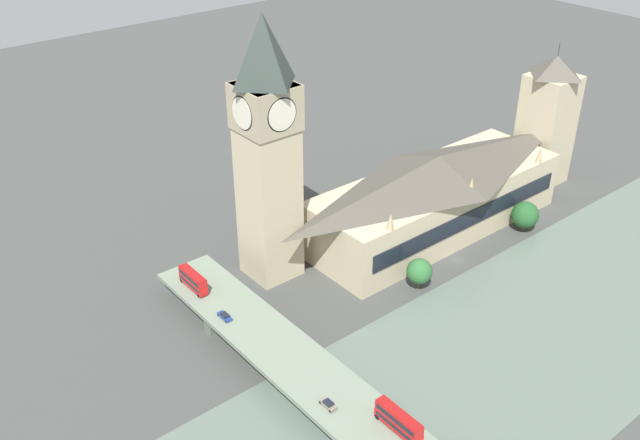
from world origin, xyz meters
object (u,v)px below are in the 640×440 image
parliament_hall (436,194)px  double_decker_bus_lead (399,421)px  clock_tower (267,146)px  car_northbound_tail (328,404)px  car_northbound_lead (225,316)px  road_bridge (372,431)px  double_decker_bus_mid (193,280)px  victoria_tower (547,120)px

parliament_hall → double_decker_bus_lead: parliament_hall is taller
clock_tower → double_decker_bus_lead: 78.64m
car_northbound_tail → clock_tower: bearing=-24.7°
parliament_hall → double_decker_bus_lead: bearing=128.3°
parliament_hall → car_northbound_lead: parliament_hall is taller
double_decker_bus_lead → car_northbound_tail: double_decker_bus_lead is taller
road_bridge → double_decker_bus_mid: bearing=2.9°
clock_tower → double_decker_bus_mid: size_ratio=6.95×
car_northbound_tail → double_decker_bus_lead: bearing=-154.7°
clock_tower → car_northbound_tail: (-55.93, 25.78, -32.35)m
clock_tower → victoria_tower: 109.89m
parliament_hall → car_northbound_tail: (-43.21, 79.32, -5.43)m
double_decker_bus_lead → double_decker_bus_mid: size_ratio=1.10×
parliament_hall → car_northbound_lead: bearing=93.0°
double_decker_bus_lead → car_northbound_tail: bearing=25.3°
car_northbound_lead → car_northbound_tail: (-39.04, -0.59, 0.01)m
clock_tower → car_northbound_tail: 69.56m
victoria_tower → car_northbound_lead: victoria_tower is taller
double_decker_bus_mid → car_northbound_lead: bearing=177.8°
victoria_tower → road_bridge: bearing=112.3°
road_bridge → double_decker_bus_mid: (64.94, 3.31, 3.86)m
victoria_tower → car_northbound_lead: size_ratio=11.28×
victoria_tower → double_decker_bus_lead: size_ratio=4.21×
victoria_tower → double_decker_bus_lead: victoria_tower is taller
road_bridge → double_decker_bus_lead: size_ratio=13.15×
victoria_tower → car_northbound_tail: victoria_tower is taller
double_decker_bus_lead → car_northbound_lead: double_decker_bus_lead is taller
parliament_hall → double_decker_bus_mid: 80.21m
victoria_tower → clock_tower: bearing=83.3°
clock_tower → car_northbound_lead: 45.03m
clock_tower → double_decker_bus_lead: (-70.00, 19.12, -30.29)m
double_decker_bus_mid → road_bridge: bearing=-177.1°
clock_tower → victoria_tower: bearing=-96.7°
road_bridge → car_northbound_tail: (10.09, 3.34, 1.83)m
double_decker_bus_mid → car_northbound_lead: 15.96m
double_decker_bus_lead → car_northbound_tail: 15.71m
double_decker_bus_lead → car_northbound_tail: size_ratio=2.80×
victoria_tower → double_decker_bus_mid: victoria_tower is taller
clock_tower → car_northbound_tail: size_ratio=17.70×
parliament_hall → car_northbound_lead: 80.20m
parliament_hall → victoria_tower: 55.26m
clock_tower → car_northbound_lead: size_ratio=16.94×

